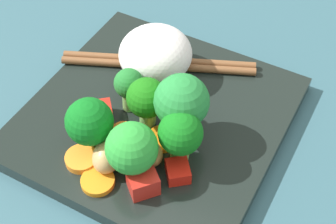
{
  "coord_description": "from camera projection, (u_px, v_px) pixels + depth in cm",
  "views": [
    {
      "loc": [
        16.52,
        -29.84,
        40.22
      ],
      "look_at": [
        1.88,
        -0.87,
        3.67
      ],
      "focal_mm": 53.09,
      "sensor_mm": 36.0,
      "label": 1
    }
  ],
  "objects": [
    {
      "name": "chicken_piece_2",
      "position": [
        108.0,
        155.0,
        0.46
      ],
      "size": [
        3.48,
        4.28,
        2.83
      ],
      "primitive_type": "ellipsoid",
      "rotation": [
        0.0,
        0.0,
        1.77
      ],
      "color": "tan",
      "rests_on": "square_plate"
    },
    {
      "name": "broccoli_floret_3",
      "position": [
        89.0,
        122.0,
        0.46
      ],
      "size": [
        4.54,
        4.54,
        6.21
      ],
      "color": "#7AB553",
      "rests_on": "square_plate"
    },
    {
      "name": "pepper_chunk_0",
      "position": [
        101.0,
        114.0,
        0.5
      ],
      "size": [
        3.43,
        3.5,
        1.72
      ],
      "primitive_type": "cube",
      "rotation": [
        0.0,
        0.0,
        5.4
      ],
      "color": "red",
      "rests_on": "square_plate"
    },
    {
      "name": "ground_plane",
      "position": [
        156.0,
        130.0,
        0.53
      ],
      "size": [
        110.0,
        110.0,
        2.0
      ],
      "primitive_type": "cube",
      "color": "#315863"
    },
    {
      "name": "pepper_chunk_1",
      "position": [
        178.0,
        171.0,
        0.46
      ],
      "size": [
        3.09,
        3.14,
        1.4
      ],
      "primitive_type": "cube",
      "rotation": [
        0.0,
        0.0,
        5.36
      ],
      "color": "red",
      "rests_on": "square_plate"
    },
    {
      "name": "pepper_chunk_2",
      "position": [
        143.0,
        183.0,
        0.44
      ],
      "size": [
        3.39,
        3.42,
        2.18
      ],
      "primitive_type": "cube",
      "rotation": [
        0.0,
        0.0,
        3.97
      ],
      "color": "red",
      "rests_on": "square_plate"
    },
    {
      "name": "carrot_slice_4",
      "position": [
        82.0,
        159.0,
        0.47
      ],
      "size": [
        4.28,
        4.28,
        0.76
      ],
      "primitive_type": "cylinder",
      "rotation": [
        0.0,
        0.0,
        5.21
      ],
      "color": "orange",
      "rests_on": "square_plate"
    },
    {
      "name": "chicken_piece_0",
      "position": [
        150.0,
        153.0,
        0.47
      ],
      "size": [
        3.89,
        3.83,
        2.02
      ],
      "primitive_type": "ellipsoid",
      "rotation": [
        0.0,
        0.0,
        2.42
      ],
      "color": "#BA8948",
      "rests_on": "square_plate"
    },
    {
      "name": "carrot_slice_0",
      "position": [
        123.0,
        130.0,
        0.5
      ],
      "size": [
        2.9,
        2.9,
        0.46
      ],
      "primitive_type": "cylinder",
      "rotation": [
        0.0,
        0.0,
        5.53
      ],
      "color": "orange",
      "rests_on": "square_plate"
    },
    {
      "name": "carrot_slice_2",
      "position": [
        98.0,
        181.0,
        0.46
      ],
      "size": [
        3.5,
        3.5,
        0.57
      ],
      "primitive_type": "cylinder",
      "rotation": [
        0.0,
        0.0,
        4.6
      ],
      "color": "orange",
      "rests_on": "square_plate"
    },
    {
      "name": "broccoli_floret_1",
      "position": [
        182.0,
        102.0,
        0.46
      ],
      "size": [
        5.26,
        5.26,
        7.75
      ],
      "color": "#71BC58",
      "rests_on": "square_plate"
    },
    {
      "name": "broccoli_floret_4",
      "position": [
        127.0,
        87.0,
        0.5
      ],
      "size": [
        3.09,
        3.09,
        4.61
      ],
      "color": "#7CB25A",
      "rests_on": "square_plate"
    },
    {
      "name": "broccoli_floret_0",
      "position": [
        147.0,
        100.0,
        0.48
      ],
      "size": [
        3.99,
        3.99,
        6.04
      ],
      "color": "#6CAB52",
      "rests_on": "square_plate"
    },
    {
      "name": "chopstick_pair",
      "position": [
        158.0,
        63.0,
        0.56
      ],
      "size": [
        20.95,
        9.71,
        0.87
      ],
      "rotation": [
        0.0,
        0.0,
        3.52
      ],
      "color": "brown",
      "rests_on": "square_plate"
    },
    {
      "name": "carrot_slice_3",
      "position": [
        163.0,
        139.0,
        0.49
      ],
      "size": [
        4.23,
        4.23,
        0.56
      ],
      "primitive_type": "cylinder",
      "rotation": [
        0.0,
        0.0,
        2.01
      ],
      "color": "orange",
      "rests_on": "square_plate"
    },
    {
      "name": "broccoli_floret_2",
      "position": [
        181.0,
        135.0,
        0.45
      ],
      "size": [
        4.15,
        4.15,
        6.27
      ],
      "color": "#7BAE53",
      "rests_on": "square_plate"
    },
    {
      "name": "carrot_slice_1",
      "position": [
        131.0,
        150.0,
        0.48
      ],
      "size": [
        3.71,
        3.71,
        0.61
      ],
      "primitive_type": "cylinder",
      "rotation": [
        0.0,
        0.0,
        3.97
      ],
      "color": "orange",
      "rests_on": "square_plate"
    },
    {
      "name": "broccoli_floret_5",
      "position": [
        132.0,
        149.0,
        0.44
      ],
      "size": [
        4.79,
        4.79,
        6.29
      ],
      "color": "#82B156",
      "rests_on": "square_plate"
    },
    {
      "name": "square_plate",
      "position": [
        156.0,
        118.0,
        0.52
      ],
      "size": [
        26.16,
        26.16,
        1.67
      ],
      "primitive_type": "cube",
      "rotation": [
        0.0,
        0.0,
        -0.03
      ],
      "color": "black",
      "rests_on": "ground_plane"
    },
    {
      "name": "rice_mound",
      "position": [
        155.0,
        54.0,
        0.53
      ],
      "size": [
        10.09,
        10.14,
        5.63
      ],
      "primitive_type": "ellipsoid",
      "rotation": [
        0.0,
        0.0,
        4.38
      ],
      "color": "white",
      "rests_on": "square_plate"
    }
  ]
}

